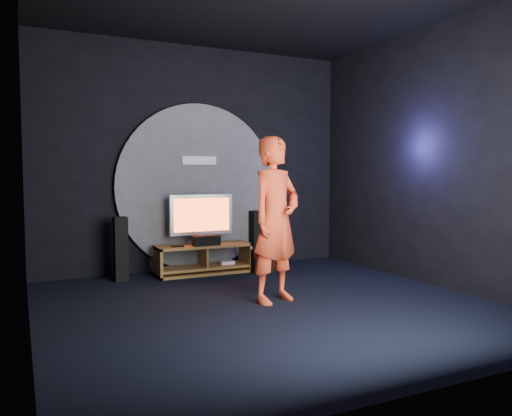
{
  "coord_description": "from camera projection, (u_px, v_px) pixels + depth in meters",
  "views": [
    {
      "loc": [
        -2.56,
        -5.04,
        1.52
      ],
      "look_at": [
        0.34,
        1.05,
        1.05
      ],
      "focal_mm": 35.0,
      "sensor_mm": 36.0,
      "label": 1
    }
  ],
  "objects": [
    {
      "name": "floor",
      "position": [
        268.0,
        305.0,
        5.74
      ],
      "size": [
        5.0,
        5.0,
        0.0
      ],
      "primitive_type": "plane",
      "color": "black",
      "rests_on": "ground"
    },
    {
      "name": "back_wall",
      "position": [
        197.0,
        159.0,
        7.87
      ],
      "size": [
        5.0,
        0.04,
        3.5
      ],
      "primitive_type": "cube",
      "color": "black",
      "rests_on": "ground"
    },
    {
      "name": "front_wall",
      "position": [
        436.0,
        139.0,
        3.37
      ],
      "size": [
        5.0,
        0.04,
        3.5
      ],
      "primitive_type": "cube",
      "color": "black",
      "rests_on": "ground"
    },
    {
      "name": "left_wall",
      "position": [
        25.0,
        148.0,
        4.54
      ],
      "size": [
        0.04,
        5.0,
        3.5
      ],
      "primitive_type": "cube",
      "color": "black",
      "rests_on": "ground"
    },
    {
      "name": "right_wall",
      "position": [
        435.0,
        156.0,
        6.69
      ],
      "size": [
        0.04,
        5.0,
        3.5
      ],
      "primitive_type": "cube",
      "color": "black",
      "rests_on": "ground"
    },
    {
      "name": "wall_disc_panel",
      "position": [
        198.0,
        187.0,
        7.85
      ],
      "size": [
        2.6,
        0.11,
        2.6
      ],
      "color": "#515156",
      "rests_on": "ground"
    },
    {
      "name": "media_console",
      "position": [
        204.0,
        261.0,
        7.55
      ],
      "size": [
        1.44,
        0.45,
        0.45
      ],
      "color": "#9C6530",
      "rests_on": "ground"
    },
    {
      "name": "tv",
      "position": [
        201.0,
        217.0,
        7.56
      ],
      "size": [
        0.98,
        0.22,
        0.75
      ],
      "color": "#B8B7BF",
      "rests_on": "media_console"
    },
    {
      "name": "center_speaker",
      "position": [
        206.0,
        240.0,
        7.39
      ],
      "size": [
        0.4,
        0.15,
        0.15
      ],
      "primitive_type": "cube",
      "color": "black",
      "rests_on": "media_console"
    },
    {
      "name": "remote",
      "position": [
        178.0,
        246.0,
        7.23
      ],
      "size": [
        0.18,
        0.05,
        0.02
      ],
      "primitive_type": "cube",
      "color": "black",
      "rests_on": "media_console"
    },
    {
      "name": "tower_speaker_left",
      "position": [
        121.0,
        249.0,
        7.03
      ],
      "size": [
        0.18,
        0.2,
        0.91
      ],
      "primitive_type": "cube",
      "color": "black",
      "rests_on": "ground"
    },
    {
      "name": "tower_speaker_right",
      "position": [
        256.0,
        238.0,
        8.18
      ],
      "size": [
        0.18,
        0.2,
        0.91
      ],
      "primitive_type": "cube",
      "color": "black",
      "rests_on": "ground"
    },
    {
      "name": "subwoofer",
      "position": [
        261.0,
        260.0,
        7.69
      ],
      "size": [
        0.32,
        0.32,
        0.36
      ],
      "primitive_type": "cube",
      "color": "black",
      "rests_on": "ground"
    },
    {
      "name": "player",
      "position": [
        276.0,
        220.0,
        5.86
      ],
      "size": [
        0.83,
        0.68,
        1.95
      ],
      "primitive_type": "imported",
      "rotation": [
        0.0,
        0.0,
        0.35
      ],
      "color": "red",
      "rests_on": "ground"
    }
  ]
}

